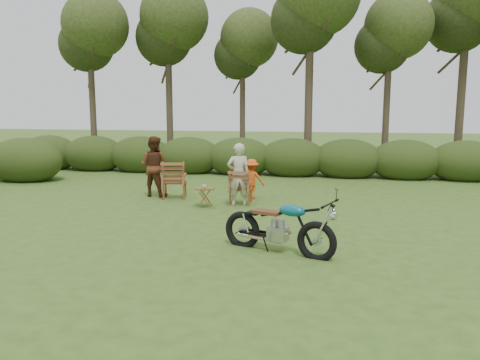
% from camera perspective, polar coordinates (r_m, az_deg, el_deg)
% --- Properties ---
extents(ground, '(80.00, 80.00, 0.00)m').
position_cam_1_polar(ground, '(8.82, 1.51, -7.75)').
color(ground, '#2F4F1A').
rests_on(ground, ground).
extents(tree_line, '(22.52, 11.62, 8.14)m').
position_cam_1_polar(tree_line, '(18.13, 8.40, 12.87)').
color(tree_line, '#362B1D').
rests_on(tree_line, ground).
extents(motorcycle, '(2.18, 1.42, 1.16)m').
position_cam_1_polar(motorcycle, '(8.37, 4.61, -8.71)').
color(motorcycle, '#0D93AC').
rests_on(motorcycle, ground).
extents(lawn_chair_right, '(0.65, 0.65, 0.91)m').
position_cam_1_polar(lawn_chair_right, '(12.35, 0.09, -2.90)').
color(lawn_chair_right, '#5B2D16').
rests_on(lawn_chair_right, ground).
extents(lawn_chair_left, '(0.85, 0.85, 1.04)m').
position_cam_1_polar(lawn_chair_left, '(13.28, -7.94, -2.15)').
color(lawn_chair_left, brown).
rests_on(lawn_chair_left, ground).
extents(side_table, '(0.54, 0.47, 0.50)m').
position_cam_1_polar(side_table, '(11.94, -4.32, -2.12)').
color(side_table, brown).
rests_on(side_table, ground).
extents(cup, '(0.12, 0.12, 0.09)m').
position_cam_1_polar(cup, '(11.85, -4.35, -0.77)').
color(cup, beige).
rests_on(cup, side_table).
extents(adult_a, '(0.69, 0.58, 1.62)m').
position_cam_1_polar(adult_a, '(12.13, -0.20, -3.12)').
color(adult_a, beige).
rests_on(adult_a, ground).
extents(adult_b, '(0.92, 0.77, 1.72)m').
position_cam_1_polar(adult_b, '(13.64, -10.35, -1.92)').
color(adult_b, '#4C2815').
rests_on(adult_b, ground).
extents(child, '(0.75, 0.47, 1.11)m').
position_cam_1_polar(child, '(13.01, 1.41, -2.30)').
color(child, '#DE4E14').
rests_on(child, ground).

